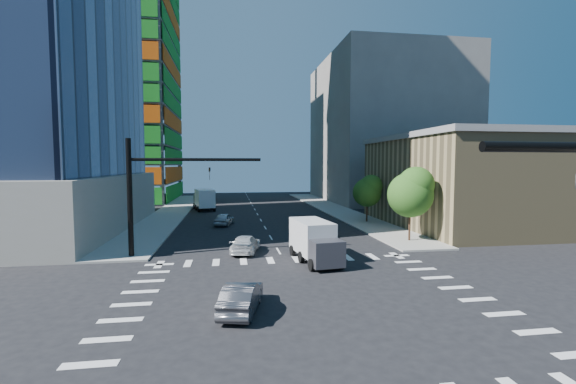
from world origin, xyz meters
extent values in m
plane|color=black|center=(0.00, 0.00, 0.00)|extent=(160.00, 160.00, 0.00)
cube|color=silver|center=(0.00, 0.00, 0.01)|extent=(20.00, 20.00, 0.01)
cube|color=#9B9892|center=(12.50, 40.00, 0.07)|extent=(5.00, 60.00, 0.15)
cube|color=#9B9892|center=(-12.50, 40.00, 0.07)|extent=(5.00, 60.00, 0.15)
cube|color=#198A22|center=(-14.90, 62.00, 24.50)|extent=(0.12, 24.00, 49.00)
cube|color=#D5520C|center=(-27.50, 49.40, 24.50)|extent=(24.00, 0.12, 49.00)
cube|color=#917D54|center=(25.00, 22.00, 5.00)|extent=(20.00, 22.00, 10.00)
cube|color=gray|center=(25.00, 22.00, 10.30)|extent=(20.50, 22.50, 0.60)
cube|color=slate|center=(27.00, 55.00, 14.00)|extent=(24.00, 30.00, 28.00)
cylinder|color=black|center=(-11.50, 11.50, 4.65)|extent=(0.40, 0.40, 9.00)
cylinder|color=black|center=(-6.50, 11.50, 7.55)|extent=(10.00, 0.24, 0.24)
imported|color=black|center=(-5.50, 11.50, 6.45)|extent=(0.16, 0.20, 1.00)
cylinder|color=#382316|center=(12.50, 14.00, 1.29)|extent=(0.20, 0.20, 2.27)
sphere|color=#184D14|center=(12.50, 14.00, 4.38)|extent=(4.16, 4.16, 4.16)
sphere|color=#467426|center=(12.90, 13.70, 5.35)|extent=(3.25, 3.25, 3.25)
cylinder|color=#382316|center=(12.80, 26.00, 1.11)|extent=(0.20, 0.20, 1.92)
sphere|color=#184D14|center=(12.80, 26.00, 3.72)|extent=(3.52, 3.52, 3.52)
sphere|color=#467426|center=(13.20, 25.70, 4.55)|extent=(2.75, 2.75, 2.75)
imported|color=black|center=(4.98, 17.96, 0.71)|extent=(3.85, 5.63, 1.43)
imported|color=white|center=(-2.72, 12.02, 0.69)|extent=(2.93, 5.06, 1.38)
imported|color=silver|center=(-4.63, 26.52, 0.73)|extent=(2.66, 4.57, 1.46)
imported|color=#515156|center=(-3.45, -0.74, 0.72)|extent=(2.46, 4.57, 1.43)
cube|color=silver|center=(2.24, 7.93, 1.76)|extent=(2.78, 4.88, 2.41)
cube|color=#3A3A41|center=(2.24, 7.93, 1.16)|extent=(2.32, 1.92, 1.76)
cube|color=white|center=(-8.01, 42.65, 1.95)|extent=(3.49, 5.54, 2.67)
cube|color=#3A3A41|center=(-8.01, 42.65, 1.28)|extent=(2.70, 2.30, 1.95)
camera|label=1|loc=(-3.97, -19.21, 7.16)|focal=24.00mm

